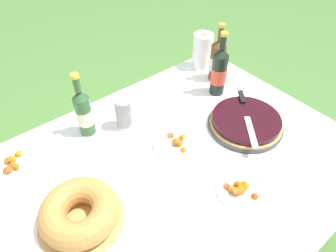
% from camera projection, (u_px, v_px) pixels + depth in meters
% --- Properties ---
extents(ground_plane, '(16.00, 16.00, 0.00)m').
position_uv_depth(ground_plane, '(172.00, 241.00, 1.69)').
color(ground_plane, '#4C7A38').
extents(garden_table, '(1.51, 1.12, 0.68)m').
position_uv_depth(garden_table, '(173.00, 174.00, 1.26)').
color(garden_table, brown).
rests_on(garden_table, ground_plane).
extents(tablecloth, '(1.52, 1.13, 0.10)m').
position_uv_depth(tablecloth, '(173.00, 167.00, 1.23)').
color(tablecloth, white).
rests_on(tablecloth, garden_table).
extents(berry_tart, '(0.34, 0.34, 0.06)m').
position_uv_depth(berry_tart, '(246.00, 122.00, 1.36)').
color(berry_tart, '#38383D').
rests_on(berry_tart, tablecloth).
extents(serving_knife, '(0.26, 0.30, 0.01)m').
position_uv_depth(serving_knife, '(246.00, 112.00, 1.36)').
color(serving_knife, silver).
rests_on(serving_knife, berry_tart).
extents(bundt_cake, '(0.30, 0.30, 0.10)m').
position_uv_depth(bundt_cake, '(80.00, 212.00, 1.01)').
color(bundt_cake, tan).
rests_on(bundt_cake, tablecloth).
extents(cup_stack, '(0.07, 0.07, 0.16)m').
position_uv_depth(cup_stack, '(123.00, 113.00, 1.33)').
color(cup_stack, white).
rests_on(cup_stack, tablecloth).
extents(cider_bottle_green, '(0.07, 0.07, 0.31)m').
position_uv_depth(cider_bottle_green, '(84.00, 112.00, 1.28)').
color(cider_bottle_green, '#2D562D').
rests_on(cider_bottle_green, tablecloth).
extents(cider_bottle_amber, '(0.08, 0.08, 0.32)m').
position_uv_depth(cider_bottle_amber, '(218.00, 60.00, 1.59)').
color(cider_bottle_amber, brown).
rests_on(cider_bottle_amber, tablecloth).
extents(juice_bottle_red, '(0.08, 0.08, 0.33)m').
position_uv_depth(juice_bottle_red, '(219.00, 71.00, 1.49)').
color(juice_bottle_red, black).
rests_on(juice_bottle_red, tablecloth).
extents(snack_plate_left, '(0.19, 0.19, 0.05)m').
position_uv_depth(snack_plate_left, '(11.00, 162.00, 1.21)').
color(snack_plate_left, white).
rests_on(snack_plate_left, tablecloth).
extents(snack_plate_right, '(0.19, 0.19, 0.06)m').
position_uv_depth(snack_plate_right, '(241.00, 189.00, 1.12)').
color(snack_plate_right, white).
rests_on(snack_plate_right, tablecloth).
extents(snack_plate_far, '(0.22, 0.22, 0.06)m').
position_uv_depth(snack_plate_far, '(177.00, 142.00, 1.29)').
color(snack_plate_far, white).
rests_on(snack_plate_far, tablecloth).
extents(paper_towel_roll, '(0.11, 0.11, 0.20)m').
position_uv_depth(paper_towel_roll, '(202.00, 51.00, 1.69)').
color(paper_towel_roll, white).
rests_on(paper_towel_roll, tablecloth).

